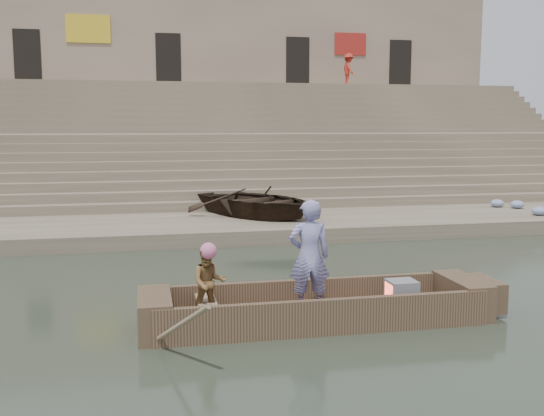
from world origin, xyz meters
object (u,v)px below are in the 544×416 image
object	(u,v)px
rowing_man	(209,283)
beached_rowboat	(257,201)
main_rowboat	(316,316)
television	(401,292)
standing_man	(309,256)
pedestrian	(349,70)

from	to	relation	value
rowing_man	beached_rowboat	bearing A→B (deg)	73.46
main_rowboat	television	size ratio (longest dim) A/B	10.87
main_rowboat	rowing_man	world-z (taller)	rowing_man
main_rowboat	standing_man	size ratio (longest dim) A/B	2.78
standing_man	pedestrian	size ratio (longest dim) A/B	1.07
standing_man	rowing_man	distance (m)	1.61
main_rowboat	pedestrian	world-z (taller)	pedestrian
standing_man	television	world-z (taller)	standing_man
standing_man	television	xyz separation A→B (m)	(1.60, 0.11, -0.70)
main_rowboat	pedestrian	bearing A→B (deg)	70.23
beached_rowboat	pedestrian	bearing A→B (deg)	28.47
beached_rowboat	rowing_man	bearing A→B (deg)	-137.56
main_rowboat	rowing_man	bearing A→B (deg)	-177.40
main_rowboat	pedestrian	size ratio (longest dim) A/B	2.97
beached_rowboat	television	bearing A→B (deg)	-117.95
rowing_man	standing_man	bearing A→B (deg)	-2.81
beached_rowboat	main_rowboat	bearing A→B (deg)	-127.07
rowing_man	television	distance (m)	3.20
television	beached_rowboat	distance (m)	9.09
rowing_man	pedestrian	xyz separation A→B (m)	(9.83, 22.62, 5.27)
pedestrian	main_rowboat	bearing A→B (deg)	160.09
beached_rowboat	pedestrian	size ratio (longest dim) A/B	2.58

